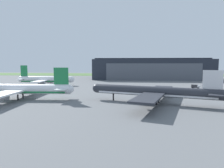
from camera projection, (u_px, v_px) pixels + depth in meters
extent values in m
plane|color=slate|center=(159.00, 99.00, 78.11)|extent=(440.00, 440.00, 0.00)
cube|color=#4B7039|center=(140.00, 75.00, 247.40)|extent=(440.00, 56.00, 0.08)
cube|color=#232833|center=(151.00, 69.00, 177.89)|extent=(101.44, 33.57, 17.68)
cube|color=#4C515B|center=(153.00, 72.00, 161.30)|extent=(77.10, 0.30, 14.15)
cube|color=#232833|center=(151.00, 59.00, 176.91)|extent=(101.44, 8.06, 1.20)
cylinder|color=white|center=(16.00, 89.00, 77.43)|extent=(43.20, 6.11, 3.80)
sphere|color=white|center=(70.00, 89.00, 76.53)|extent=(2.96, 2.96, 2.96)
cube|color=#1E7A42|center=(16.00, 92.00, 77.54)|extent=(39.76, 5.96, 0.66)
cube|color=#1E7A42|center=(61.00, 76.00, 76.14)|extent=(5.61, 0.70, 6.45)
cube|color=white|center=(66.00, 87.00, 79.44)|extent=(4.16, 5.52, 0.28)
cube|color=white|center=(61.00, 89.00, 73.76)|extent=(4.16, 5.52, 0.28)
cube|color=white|center=(30.00, 87.00, 87.65)|extent=(7.87, 18.79, 0.56)
cube|color=white|center=(2.00, 94.00, 67.24)|extent=(7.87, 18.79, 0.56)
cylinder|color=gray|center=(27.00, 90.00, 86.35)|extent=(3.71, 2.28, 2.09)
cylinder|color=gray|center=(3.00, 97.00, 68.88)|extent=(3.71, 2.28, 2.09)
cylinder|color=black|center=(23.00, 96.00, 79.65)|extent=(0.56, 0.56, 2.23)
cylinder|color=black|center=(18.00, 97.00, 75.69)|extent=(0.56, 0.56, 2.23)
cylinder|color=white|center=(46.00, 79.00, 126.68)|extent=(33.17, 6.00, 4.04)
sphere|color=white|center=(71.00, 79.00, 126.09)|extent=(3.88, 3.88, 3.88)
sphere|color=white|center=(20.00, 79.00, 127.28)|extent=(3.15, 3.15, 3.15)
cube|color=#1E7A42|center=(46.00, 81.00, 126.80)|extent=(30.54, 5.89, 0.71)
cube|color=#1E7A42|center=(24.00, 71.00, 126.62)|extent=(4.30, 0.65, 6.88)
cube|color=white|center=(21.00, 79.00, 124.15)|extent=(3.30, 5.83, 0.28)
cube|color=white|center=(26.00, 78.00, 130.18)|extent=(3.30, 5.83, 0.28)
cube|color=white|center=(40.00, 81.00, 118.56)|extent=(6.12, 14.56, 0.56)
cube|color=white|center=(49.00, 79.00, 134.96)|extent=(6.12, 14.56, 0.56)
cylinder|color=gray|center=(42.00, 83.00, 119.81)|extent=(3.97, 2.45, 2.22)
cylinder|color=gray|center=(50.00, 81.00, 133.94)|extent=(3.97, 2.45, 2.22)
cylinder|color=black|center=(63.00, 84.00, 126.58)|extent=(0.56, 0.56, 1.90)
cylinder|color=black|center=(43.00, 84.00, 124.93)|extent=(0.56, 0.56, 1.90)
cylinder|color=black|center=(45.00, 84.00, 129.15)|extent=(0.56, 0.56, 1.90)
cylinder|color=#282B33|center=(153.00, 91.00, 69.34)|extent=(43.10, 16.64, 3.47)
sphere|color=#282B33|center=(97.00, 88.00, 77.95)|extent=(3.33, 3.33, 3.33)
cube|color=silver|center=(153.00, 94.00, 69.44)|extent=(39.75, 15.61, 0.61)
cube|color=silver|center=(213.00, 80.00, 61.63)|extent=(5.59, 2.11, 5.89)
cube|color=#282B33|center=(214.00, 92.00, 64.14)|extent=(5.25, 5.83, 0.28)
cube|color=#282B33|center=(216.00, 95.00, 59.33)|extent=(5.25, 5.83, 0.28)
cube|color=#282B33|center=(160.00, 89.00, 78.77)|extent=(12.58, 20.58, 0.56)
cube|color=#282B33|center=(149.00, 97.00, 59.32)|extent=(12.58, 20.58, 0.56)
cylinder|color=gray|center=(158.00, 93.00, 77.80)|extent=(3.72, 2.81, 1.91)
cylinder|color=gray|center=(147.00, 100.00, 61.18)|extent=(3.72, 2.81, 1.91)
cylinder|color=black|center=(113.00, 97.00, 75.51)|extent=(0.56, 0.56, 2.59)
cylinder|color=black|center=(159.00, 99.00, 70.63)|extent=(0.56, 0.56, 2.59)
cylinder|color=black|center=(157.00, 101.00, 67.30)|extent=(0.56, 0.56, 2.59)
cube|color=silver|center=(199.00, 87.00, 110.70)|extent=(2.12, 2.50, 1.52)
cube|color=#28282D|center=(194.00, 86.00, 111.82)|extent=(3.77, 3.25, 1.68)
cylinder|color=black|center=(198.00, 88.00, 109.90)|extent=(0.87, 0.58, 0.84)
cylinder|color=black|center=(199.00, 88.00, 111.89)|extent=(0.87, 0.58, 0.84)
cylinder|color=black|center=(193.00, 88.00, 111.25)|extent=(0.87, 0.58, 0.84)
cylinder|color=black|center=(193.00, 87.00, 113.24)|extent=(0.87, 0.58, 0.84)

